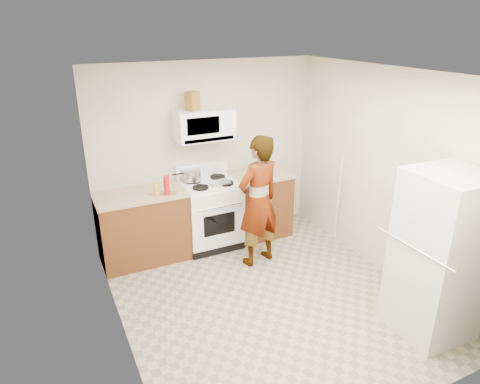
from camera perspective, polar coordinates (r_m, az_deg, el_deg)
floor at (r=5.08m, az=3.71°, el=-13.87°), size 3.60×3.60×0.00m
back_wall at (r=5.99m, az=-4.42°, el=5.20°), size 3.20×0.02×2.50m
right_wall at (r=5.39m, az=18.96°, el=2.13°), size 0.02×3.60×2.50m
cabinet_left at (r=5.74m, az=-12.79°, el=-4.69°), size 1.12×0.62×0.90m
counter_left at (r=5.55m, az=-13.19°, el=-0.36°), size 1.14×0.64×0.03m
cabinet_right at (r=6.28m, az=2.58°, el=-1.74°), size 0.80×0.62×0.90m
counter_right at (r=6.11m, az=2.65°, el=2.29°), size 0.82×0.64×0.03m
gas_range at (r=5.96m, az=-4.01°, el=-2.75°), size 0.76×0.65×1.13m
microwave at (r=5.68m, az=-4.83°, el=8.95°), size 0.76×0.38×0.40m
person at (r=5.37m, az=2.46°, el=-1.27°), size 0.70×0.54×1.71m
fridge at (r=4.60m, az=25.09°, el=-7.70°), size 0.72×0.72×1.70m
kettle at (r=6.19m, az=2.79°, el=3.59°), size 0.20×0.20×0.18m
jug at (r=5.54m, az=-6.37°, el=11.95°), size 0.18×0.18×0.24m
saucepan at (r=5.82m, az=-6.47°, el=2.25°), size 0.26×0.26×0.14m
tray at (r=5.69m, az=-2.74°, el=1.20°), size 0.25×0.17×0.05m
bottle_spray at (r=5.38m, az=-9.75°, el=0.83°), size 0.09×0.09×0.25m
bottle_hot_sauce at (r=5.38m, az=-11.14°, el=0.30°), size 0.06×0.06×0.17m
bottle_green_cap at (r=5.39m, az=-11.13°, el=0.29°), size 0.07×0.07×0.16m
pot_lid at (r=5.47m, az=-9.45°, el=-0.12°), size 0.30×0.30×0.01m
broom at (r=6.07m, az=12.97°, el=-0.99°), size 0.20×0.23×1.31m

